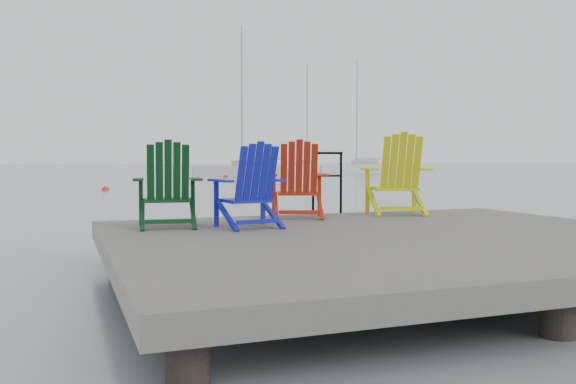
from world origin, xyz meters
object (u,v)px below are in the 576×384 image
object	(u,v)px
handrail	(327,176)
sailboat_mid	(307,169)
chair_red	(298,180)
buoy_d	(226,177)
sailboat_far	(361,169)
chair_blue	(250,186)
buoy_a	(243,197)
sailboat_near	(247,171)
buoy_c	(185,179)
chair_yellow	(397,175)
chair_green	(168,185)
buoy_b	(106,190)

from	to	relation	value
handrail	sailboat_mid	size ratio (longest dim) A/B	0.08
chair_red	buoy_d	bearing A→B (deg)	94.80
sailboat_mid	sailboat_far	world-z (taller)	sailboat_mid
sailboat_far	chair_blue	bearing A→B (deg)	167.52
chair_red	buoy_a	size ratio (longest dim) A/B	2.62
sailboat_near	buoy_c	distance (m)	9.74
sailboat_mid	chair_blue	bearing A→B (deg)	-94.03
handrail	buoy_c	distance (m)	31.55
chair_blue	chair_yellow	size ratio (longest dim) A/B	0.85
chair_green	buoy_a	size ratio (longest dim) A/B	2.52
chair_yellow	buoy_c	xyz separation A→B (m)	(3.08, 31.78, -1.07)
chair_yellow	buoy_d	distance (m)	35.88
sailboat_far	buoy_c	xyz separation A→B (m)	(-20.13, -14.30, -0.36)
chair_red	chair_blue	bearing A→B (deg)	-118.27
sailboat_near	buoy_a	distance (m)	27.96
handrail	sailboat_mid	distance (m)	54.04
buoy_a	sailboat_mid	bearing A→B (deg)	64.75
handrail	buoy_b	xyz separation A→B (m)	(-1.87, 18.49, -1.04)
chair_green	sailboat_mid	distance (m)	55.96
sailboat_far	chair_yellow	bearing A→B (deg)	169.44
sailboat_mid	sailboat_far	xyz separation A→B (m)	(3.85, -4.53, 0.00)
handrail	sailboat_near	xyz separation A→B (m)	(10.31, 38.65, -0.69)
chair_red	buoy_a	world-z (taller)	chair_red
sailboat_near	handrail	bearing A→B (deg)	-141.31
chair_blue	buoy_b	size ratio (longest dim) A/B	2.94
chair_red	buoy_a	xyz separation A→B (m)	(2.85, 12.38, -1.01)
buoy_d	chair_yellow	bearing A→B (deg)	-100.73
sailboat_far	buoy_c	distance (m)	24.69
handrail	buoy_d	xyz separation A→B (m)	(7.55, 34.74, -1.04)
chair_blue	buoy_c	world-z (taller)	chair_blue
chair_yellow	buoy_d	size ratio (longest dim) A/B	2.88
chair_green	buoy_a	bearing A→B (deg)	77.86
chair_red	buoy_d	world-z (taller)	chair_red
chair_blue	chair_red	bearing A→B (deg)	37.65
chair_green	chair_blue	bearing A→B (deg)	-13.12
buoy_b	sailboat_far	bearing A→B (deg)	46.23
chair_red	handrail	bearing A→B (deg)	54.63
chair_blue	sailboat_far	distance (m)	53.52
buoy_b	sailboat_near	bearing A→B (deg)	58.85
chair_blue	chair_yellow	world-z (taller)	chair_yellow
buoy_a	buoy_b	world-z (taller)	buoy_a
sailboat_far	buoy_b	world-z (taller)	sailboat_far
handrail	buoy_c	size ratio (longest dim) A/B	2.47
chair_blue	buoy_b	bearing A→B (deg)	84.63
handrail	chair_red	size ratio (longest dim) A/B	0.89
chair_yellow	buoy_d	xyz separation A→B (m)	(6.68, 35.23, -1.07)
sailboat_mid	buoy_a	distance (m)	42.25
buoy_b	buoy_c	xyz separation A→B (m)	(5.82, 12.79, 0.00)
chair_red	buoy_c	xyz separation A→B (m)	(4.59, 31.76, -1.01)
chair_red	sailboat_mid	distance (m)	54.72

